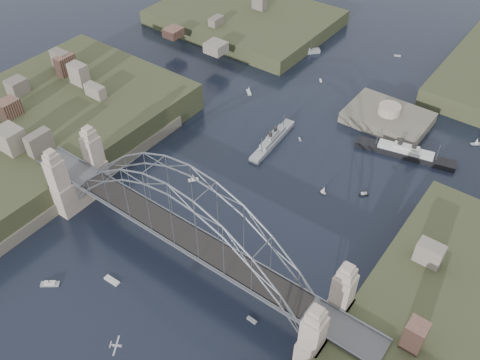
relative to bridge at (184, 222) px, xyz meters
name	(u,v)px	position (x,y,z in m)	size (l,w,h in m)	color
ground	(188,263)	(0.00, 0.00, -12.32)	(500.00, 500.00, 0.00)	black
bridge	(184,222)	(0.00, 0.00, 0.00)	(84.00, 13.80, 24.60)	#505053
shore_west	(16,151)	(-57.32, 0.00, -10.35)	(50.50, 90.00, 12.00)	#343A20
headland_nw	(245,23)	(-55.00, 95.00, -11.82)	(60.00, 45.00, 9.00)	#343A20
fort_island	(386,123)	(12.00, 70.00, -12.66)	(22.00, 16.00, 9.40)	#5D5749
naval_cruiser_near	(273,140)	(-8.24, 43.48, -11.40)	(4.27, 20.01, 5.96)	#93979B
naval_cruiser_far	(297,52)	(-28.05, 87.76, -11.53)	(11.92, 12.51, 5.13)	#93979B
ocean_liner	(405,153)	(21.82, 59.20, -11.36)	(25.38, 8.51, 6.19)	black
aeroplane	(115,345)	(5.26, -23.93, -5.77)	(2.23, 3.28, 0.53)	#A7A8AD
small_boat_a	(193,178)	(-15.53, 19.94, -11.48)	(2.17, 2.48, 2.38)	silver
small_boat_b	(324,190)	(12.05, 34.70, -11.29)	(1.62, 1.25, 2.38)	silver
small_boat_c	(112,281)	(-9.24, -12.50, -12.17)	(3.48, 1.25, 0.45)	silver
small_boat_d	(364,194)	(20.01, 39.87, -12.04)	(1.96, 2.01, 1.43)	silver
small_boat_e	(249,91)	(-27.28, 59.23, -11.59)	(2.96, 2.86, 2.38)	silver
small_boat_f	(300,139)	(-3.12, 48.85, -12.17)	(1.29, 1.28, 0.45)	silver
small_boat_h	(321,81)	(-13.32, 77.62, -12.17)	(1.59, 1.80, 0.45)	silver
small_boat_i	(377,296)	(34.97, 15.64, -12.04)	(1.85, 2.84, 1.43)	silver
small_boat_j	(50,284)	(-18.46, -20.41, -12.04)	(3.65, 3.21, 1.43)	silver
small_boat_k	(397,56)	(-0.77, 106.13, -12.17)	(2.25, 1.53, 0.45)	silver
small_boat_l	(126,128)	(-43.15, 24.59, -11.53)	(2.14, 2.86, 2.38)	silver
small_boat_m	(252,320)	(18.45, -3.19, -12.17)	(2.08, 0.76, 0.45)	silver
small_boat_n	(477,142)	(35.08, 74.67, -11.54)	(2.70, 2.64, 2.38)	silver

